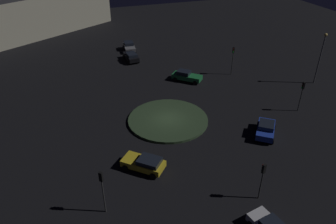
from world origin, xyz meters
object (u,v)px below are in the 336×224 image
Objects in this scene: car_green at (186,76)px; traffic_light_southeast at (233,55)px; car_blue at (266,129)px; car_grey at (129,46)px; car_black at (131,56)px; traffic_light_northwest at (102,184)px; traffic_light_south at (302,91)px; traffic_light_west at (263,175)px; car_yellow at (145,163)px; streetlamp_south at (321,53)px; store_building at (23,12)px.

car_green is 7.97m from traffic_light_southeast.
car_blue is 0.96× the size of traffic_light_southeast.
car_grey is 0.96× the size of car_black.
car_blue is 20.09m from traffic_light_northwest.
traffic_light_northwest is 27.63m from traffic_light_south.
traffic_light_southeast is (24.36, -10.45, 0.43)m from traffic_light_west.
traffic_light_south is (11.50, -13.14, 0.16)m from traffic_light_west.
streetlamp_south reaches higher than car_yellow.
traffic_light_west reaches higher than car_green.
car_yellow is at bearing -47.22° from car_blue.
store_building reaches higher than car_green.
traffic_light_west is (-35.02, -3.24, 1.96)m from car_black.
car_grey is 32.67m from traffic_light_south.
traffic_light_west is 61.33m from store_building.
car_yellow is 1.03× the size of car_black.
traffic_light_southeast is (21.49, -23.57, 0.07)m from traffic_light_northwest.
car_green is 0.58× the size of streetlamp_south.
car_green is at bearing -154.21° from car_black.
traffic_light_southeast is (-15.79, -12.86, 2.41)m from car_grey.
traffic_light_west is at bearing 78.70° from store_building.
streetlamp_south reaches higher than car_blue.
traffic_light_northwest is 0.12× the size of store_building.
car_yellow is 20.91m from car_green.
traffic_light_west is at bearing -179.08° from car_black.
car_green is 24.77m from traffic_light_west.
car_grey is at bearing -85.60° from traffic_light_southeast.
car_black is 1.04× the size of traffic_light_south.
car_black is at bearing -122.83° from car_blue.
car_green is 1.01× the size of traffic_light_northwest.
car_blue is at bearing 19.18° from car_grey.
car_green is (16.29, 3.25, -0.03)m from car_blue.
store_building reaches higher than traffic_light_southeast.
car_grey is 0.53× the size of streetlamp_south.
streetlamp_south is 57.78m from store_building.
streetlamp_south reaches higher than traffic_light_northwest.
traffic_light_southeast is (16.12, -4.35, 2.37)m from car_blue.
traffic_light_south reaches higher than car_blue.
car_grey is 1.06× the size of traffic_light_west.
traffic_light_west is 0.50× the size of streetlamp_south.
car_blue is 1.12× the size of traffic_light_west.
store_building is at bearing -113.50° from car_blue.
traffic_light_northwest is at bearing 113.43° from streetlamp_south.
car_yellow is 31.41m from streetlamp_south.
car_grey is at bearing -9.81° from traffic_light_west.
car_grey is at bearing -13.67° from car_black.
traffic_light_west is at bearing 1.39° from car_blue.
traffic_light_southeast is at bearing 102.05° from store_building.
car_grey is at bearing -50.58° from traffic_light_south.
streetlamp_south reaches higher than car_grey.
traffic_light_west is at bearing 7.67° from car_grey.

